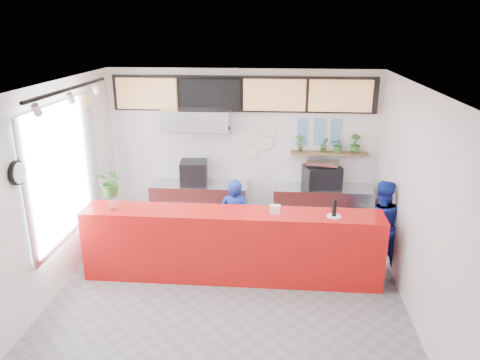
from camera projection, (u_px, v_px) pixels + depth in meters
The scene contains 46 objects.
floor at pixel (229, 291), 6.92m from camera, with size 5.00×5.00×0.00m, color slate.
ceiling at pixel (227, 86), 5.97m from camera, with size 5.00×5.00×0.00m, color silver.
wall_back at pixel (243, 150), 8.81m from camera, with size 5.00×5.00×0.00m, color white.
wall_left at pixel (54, 191), 6.65m from camera, with size 5.00×5.00×0.00m, color white.
wall_right at pixel (414, 201), 6.24m from camera, with size 5.00×5.00×0.00m, color white.
service_counter at pixel (232, 245), 7.13m from camera, with size 4.50×0.60×1.10m, color red.
cream_band at pixel (243, 91), 8.45m from camera, with size 5.00×0.02×0.80m, color beige.
prep_bench at pixel (200, 206), 8.92m from camera, with size 1.80×0.60×0.90m, color #B2B5BA.
panini_oven at pixel (194, 173), 8.72m from camera, with size 0.48×0.48×0.44m, color black.
extraction_hood at pixel (197, 118), 8.34m from camera, with size 1.20×0.70×0.35m, color #B2B5BA.
hood_lip at pixel (197, 129), 8.40m from camera, with size 1.20×0.70×0.08m, color #B2B5BA.
right_bench at pixel (321, 210), 8.73m from camera, with size 1.80×0.60×0.90m, color #B2B5BA.
espresso_machine at pixel (322, 177), 8.53m from camera, with size 0.64×0.45×0.41m, color black.
espresso_tray at pixel (323, 162), 8.44m from camera, with size 0.56×0.39×0.05m, color #B9BCC1.
herb_shelf at pixel (329, 153), 8.58m from camera, with size 1.40×0.18×0.04m, color brown.
menu_board_far_left at pixel (147, 93), 8.50m from camera, with size 1.10×0.10×0.55m, color tan.
menu_board_mid_left at pixel (210, 94), 8.41m from camera, with size 1.10×0.10×0.55m, color black.
menu_board_mid_right at pixel (274, 95), 8.31m from camera, with size 1.10×0.10×0.55m, color tan.
menu_board_far_right at pixel (340, 96), 8.22m from camera, with size 1.10×0.10×0.55m, color tan.
soffit at pixel (243, 94), 8.44m from camera, with size 4.80×0.04×0.65m, color black.
window_pane at pixel (64, 171), 6.87m from camera, with size 0.04×2.20×1.90m, color silver.
window_frame at pixel (65, 171), 6.87m from camera, with size 0.03×2.30×2.00m, color #B2B5BA.
wall_clock_rim at pixel (17, 173), 5.62m from camera, with size 0.30×0.30×0.05m, color black.
wall_clock_face at pixel (19, 173), 5.62m from camera, with size 0.26×0.26×0.02m, color white.
track_rail at pixel (69, 89), 6.16m from camera, with size 0.05×2.40×0.04m, color black.
dec_plate_a at pixel (251, 137), 8.69m from camera, with size 0.24×0.24×0.03m, color silver.
dec_plate_b at pixel (267, 143), 8.69m from camera, with size 0.24×0.24×0.03m, color silver.
dec_plate_c at pixel (251, 153), 8.78m from camera, with size 0.24×0.24×0.03m, color silver.
dec_plate_d at pixel (270, 130), 8.61m from camera, with size 0.24×0.24×0.03m, color silver.
photo_frame_a at pixel (303, 125), 8.54m from camera, with size 0.20×0.02×0.25m, color #598CBF.
photo_frame_b at pixel (319, 125), 8.51m from camera, with size 0.20×0.02×0.25m, color #598CBF.
photo_frame_c at pixel (336, 125), 8.49m from camera, with size 0.20×0.02×0.25m, color #598CBF.
photo_frame_d at pixel (302, 138), 8.62m from camera, with size 0.20×0.02×0.25m, color #598CBF.
photo_frame_e at pixel (319, 138), 8.59m from camera, with size 0.20×0.02×0.25m, color #598CBF.
photo_frame_f at pixel (335, 139), 8.57m from camera, with size 0.20×0.02×0.25m, color #598CBF.
staff_center at pixel (235, 220), 7.65m from camera, with size 0.51×0.34×1.40m, color navy.
staff_right at pixel (380, 225), 7.37m from camera, with size 0.72×0.56×1.48m, color navy.
herb_a at pixel (300, 143), 8.57m from camera, with size 0.17×0.11×0.32m, color #336925.
herb_b at pixel (324, 145), 8.54m from camera, with size 0.15×0.12×0.27m, color #336925.
herb_c at pixel (339, 145), 8.52m from camera, with size 0.25×0.22×0.28m, color #336925.
herb_d at pixel (355, 143), 8.48m from camera, with size 0.19×0.17×0.34m, color #336925.
glass_vase at pixel (113, 204), 6.99m from camera, with size 0.15×0.15×0.19m, color white.
basil_vase at pixel (111, 182), 6.89m from camera, with size 0.39×0.34×0.43m, color #336925.
napkin_holder at pixel (275, 209), 6.86m from camera, with size 0.15×0.09×0.13m, color white.
white_plate at pixel (334, 216), 6.76m from camera, with size 0.21×0.21×0.02m, color white.
pepper_mill at pixel (334, 208), 6.72m from camera, with size 0.06×0.06×0.26m, color black.
Camera 1 is at (0.68, -6.01, 3.75)m, focal length 35.00 mm.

